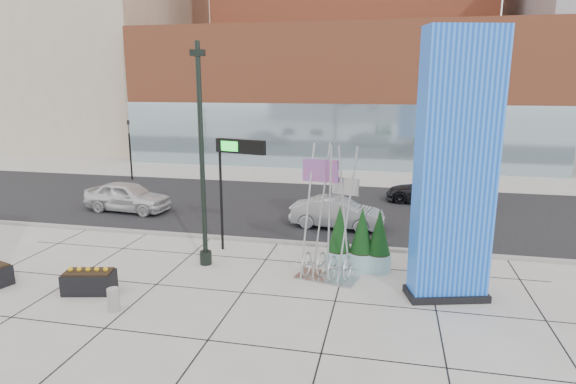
% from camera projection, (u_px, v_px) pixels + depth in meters
% --- Properties ---
extents(ground, '(160.00, 160.00, 0.00)m').
position_uv_depth(ground, '(223.00, 278.00, 16.61)').
color(ground, '#9E9991').
rests_on(ground, ground).
extents(street_asphalt, '(80.00, 12.00, 0.02)m').
position_uv_depth(street_asphalt, '(285.00, 206.00, 26.14)').
color(street_asphalt, black).
rests_on(street_asphalt, ground).
extents(curb_edge, '(80.00, 0.30, 0.12)m').
position_uv_depth(curb_edge, '(255.00, 240.00, 20.41)').
color(curb_edge, gray).
rests_on(curb_edge, ground).
extents(tower_podium, '(34.00, 10.00, 11.00)m').
position_uv_depth(tower_podium, '(340.00, 95.00, 40.91)').
color(tower_podium, '#B05433').
rests_on(tower_podium, ground).
extents(tower_glass_front, '(34.00, 0.60, 5.00)m').
position_uv_depth(tower_glass_front, '(332.00, 137.00, 37.00)').
color(tower_glass_front, '#8CA5B2').
rests_on(tower_glass_front, ground).
extents(blue_pylon, '(2.65, 1.70, 8.16)m').
position_uv_depth(blue_pylon, '(455.00, 174.00, 14.25)').
color(blue_pylon, blue).
rests_on(blue_pylon, ground).
extents(lamp_post, '(0.53, 0.44, 7.97)m').
position_uv_depth(lamp_post, '(203.00, 178.00, 17.16)').
color(lamp_post, black).
rests_on(lamp_post, ground).
extents(public_art_sculpture, '(2.24, 1.46, 4.69)m').
position_uv_depth(public_art_sculpture, '(328.00, 245.00, 16.28)').
color(public_art_sculpture, '#B6B9BB').
rests_on(public_art_sculpture, ground).
extents(concrete_bollard, '(0.36, 0.36, 0.69)m').
position_uv_depth(concrete_bollard, '(114.00, 300.00, 14.17)').
color(concrete_bollard, gray).
rests_on(concrete_bollard, ground).
extents(overhead_street_sign, '(2.10, 0.73, 4.50)m').
position_uv_depth(overhead_street_sign, '(239.00, 155.00, 18.47)').
color(overhead_street_sign, black).
rests_on(overhead_street_sign, ground).
extents(round_planter_east, '(0.93, 0.93, 2.33)m').
position_uv_depth(round_planter_east, '(362.00, 240.00, 17.14)').
color(round_planter_east, '#92C3C5').
rests_on(round_planter_east, ground).
extents(round_planter_mid, '(0.91, 0.91, 2.29)m').
position_uv_depth(round_planter_mid, '(379.00, 242.00, 17.02)').
color(round_planter_mid, '#92C3C5').
rests_on(round_planter_mid, ground).
extents(round_planter_west, '(0.93, 0.93, 2.33)m').
position_uv_depth(round_planter_west, '(339.00, 239.00, 17.30)').
color(round_planter_west, '#92C3C5').
rests_on(round_planter_west, ground).
extents(box_planter_north, '(1.70, 1.10, 0.86)m').
position_uv_depth(box_planter_north, '(89.00, 281.00, 15.39)').
color(box_planter_north, black).
rests_on(box_planter_north, ground).
extents(car_white_west, '(4.70, 2.28, 1.55)m').
position_uv_depth(car_white_west, '(128.00, 197.00, 25.04)').
color(car_white_west, silver).
rests_on(car_white_west, ground).
extents(car_silver_mid, '(4.38, 1.87, 1.40)m').
position_uv_depth(car_silver_mid, '(337.00, 213.00, 22.18)').
color(car_silver_mid, '#9C9EA3').
rests_on(car_silver_mid, ground).
extents(car_dark_east, '(5.01, 2.65, 1.38)m').
position_uv_depth(car_dark_east, '(430.00, 191.00, 26.67)').
color(car_dark_east, black).
rests_on(car_dark_east, ground).
extents(traffic_signal, '(0.15, 0.18, 4.10)m').
position_uv_depth(traffic_signal, '(130.00, 147.00, 32.85)').
color(traffic_signal, black).
rests_on(traffic_signal, ground).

